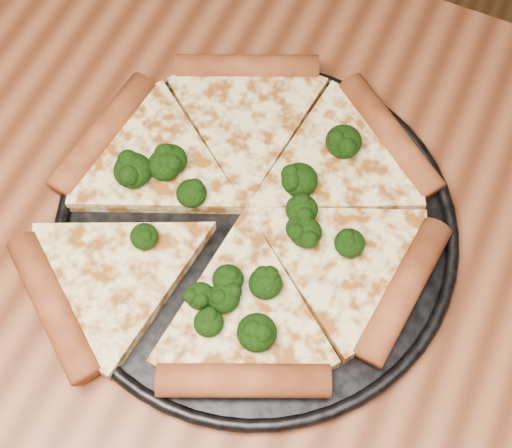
% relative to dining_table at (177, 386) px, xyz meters
% --- Properties ---
extents(dining_table, '(1.20, 0.90, 0.75)m').
position_rel_dining_table_xyz_m(dining_table, '(0.00, 0.00, 0.00)').
color(dining_table, brown).
rests_on(dining_table, ground).
extents(pizza_pan, '(0.35, 0.35, 0.02)m').
position_rel_dining_table_xyz_m(pizza_pan, '(0.02, 0.13, 0.10)').
color(pizza_pan, black).
rests_on(pizza_pan, dining_table).
extents(pizza, '(0.34, 0.37, 0.03)m').
position_rel_dining_table_xyz_m(pizza, '(0.00, 0.14, 0.11)').
color(pizza, '#FFEA9C').
rests_on(pizza, pizza_pan).
extents(broccoli_florets, '(0.22, 0.23, 0.03)m').
position_rel_dining_table_xyz_m(broccoli_florets, '(0.01, 0.12, 0.12)').
color(broccoli_florets, black).
rests_on(broccoli_florets, pizza).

